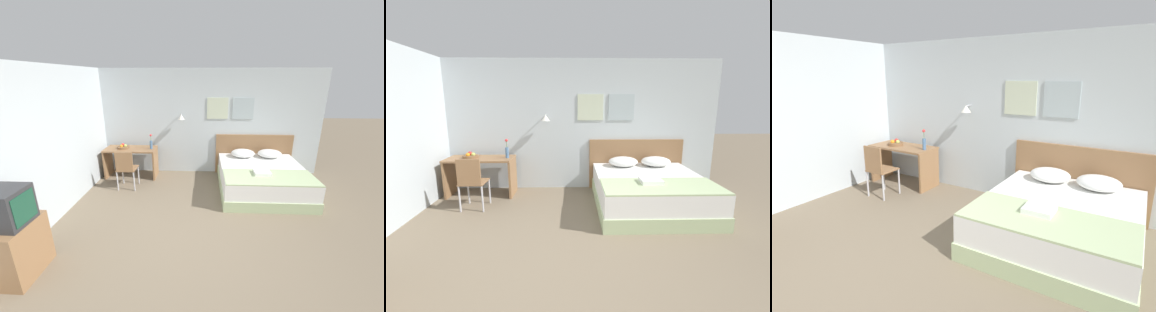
{
  "view_description": "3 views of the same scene",
  "coord_description": "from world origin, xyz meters",
  "views": [
    {
      "loc": [
        -0.01,
        -3.04,
        2.44
      ],
      "look_at": [
        -0.22,
        1.49,
        0.91
      ],
      "focal_mm": 22.0,
      "sensor_mm": 36.0,
      "label": 1
    },
    {
      "loc": [
        -0.03,
        -2.38,
        1.82
      ],
      "look_at": [
        0.08,
        2.11,
        0.86
      ],
      "focal_mm": 24.0,
      "sensor_mm": 36.0,
      "label": 2
    },
    {
      "loc": [
        2.08,
        -1.61,
        2.02
      ],
      "look_at": [
        -0.02,
        1.82,
        0.96
      ],
      "focal_mm": 28.0,
      "sensor_mm": 36.0,
      "label": 3
    }
  ],
  "objects": [
    {
      "name": "fruit_bowl",
      "position": [
        -1.99,
        2.49,
        0.79
      ],
      "size": [
        0.29,
        0.29,
        0.12
      ],
      "color": "brown",
      "rests_on": "desk"
    },
    {
      "name": "bed",
      "position": [
        1.32,
        1.85,
        0.27
      ],
      "size": [
        1.84,
        1.99,
        0.55
      ],
      "color": "#B2C693",
      "rests_on": "ground_plane"
    },
    {
      "name": "wall_back",
      "position": [
        0.01,
        2.93,
        1.33
      ],
      "size": [
        5.94,
        0.31,
        2.65
      ],
      "color": "silver",
      "rests_on": "ground_plane"
    },
    {
      "name": "flower_vase",
      "position": [
        -1.28,
        2.49,
        0.89
      ],
      "size": [
        0.06,
        0.06,
        0.37
      ],
      "color": "#4C7099",
      "rests_on": "desk"
    },
    {
      "name": "folded_towel_near_foot",
      "position": [
        1.2,
        1.41,
        0.61
      ],
      "size": [
        0.33,
        0.29,
        0.06
      ],
      "color": "white",
      "rests_on": "throw_blanket"
    },
    {
      "name": "headboard",
      "position": [
        1.32,
        2.87,
        0.52
      ],
      "size": [
        1.96,
        0.06,
        1.04
      ],
      "color": "#8E6642",
      "rests_on": "ground_plane"
    },
    {
      "name": "desk_chair",
      "position": [
        -1.71,
        1.77,
        0.54
      ],
      "size": [
        0.42,
        0.42,
        0.91
      ],
      "color": "#8E6642",
      "rests_on": "ground_plane"
    },
    {
      "name": "throw_blanket",
      "position": [
        1.32,
        1.27,
        0.56
      ],
      "size": [
        1.78,
        0.8,
        0.02
      ],
      "color": "#B2C693",
      "rests_on": "bed"
    },
    {
      "name": "pillow_right",
      "position": [
        1.64,
        2.56,
        0.65
      ],
      "size": [
        0.58,
        0.48,
        0.19
      ],
      "color": "white",
      "rests_on": "bed"
    },
    {
      "name": "pillow_left",
      "position": [
        0.99,
        2.56,
        0.65
      ],
      "size": [
        0.58,
        0.48,
        0.19
      ],
      "color": "white",
      "rests_on": "bed"
    },
    {
      "name": "desk",
      "position": [
        -1.81,
        2.51,
        0.53
      ],
      "size": [
        1.26,
        0.6,
        0.75
      ],
      "color": "#8E6642",
      "rests_on": "ground_plane"
    },
    {
      "name": "ground_plane",
      "position": [
        0.0,
        0.0,
        0.0
      ],
      "size": [
        24.0,
        24.0,
        0.0
      ],
      "primitive_type": "plane",
      "color": "#756651"
    }
  ]
}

